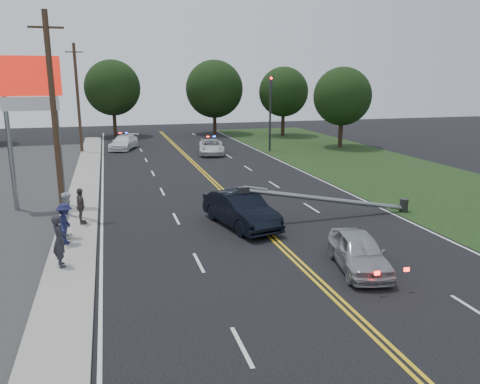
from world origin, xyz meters
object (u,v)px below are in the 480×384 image
object	(u,v)px
utility_pole_far	(78,98)
bystander_b	(68,215)
traffic_signal	(270,107)
waiting_sedan	(359,252)
pylon_sign	(29,96)
bystander_c	(65,224)
fallen_streetlight	(337,200)
emergency_a	(211,147)
bystander_a	(59,241)
bystander_d	(81,206)
utility_pole_mid	(54,116)
emergency_b	(124,142)
crashed_sedan	(241,209)

from	to	relation	value
utility_pole_far	bystander_b	size ratio (longest dim) A/B	5.00
traffic_signal	waiting_sedan	xyz separation A→B (m)	(-6.42, -28.20, -3.52)
pylon_sign	bystander_c	world-z (taller)	pylon_sign
bystander_b	fallen_streetlight	bearing A→B (deg)	-88.53
utility_pole_far	bystander_b	distance (m)	26.10
emergency_a	bystander_b	size ratio (longest dim) A/B	2.42
bystander_c	bystander_a	bearing A→B (deg)	-174.19
bystander_b	bystander_d	size ratio (longest dim) A/B	1.15
utility_pole_mid	emergency_b	xyz separation A→B (m)	(3.94, 22.96, -4.39)
fallen_streetlight	crashed_sedan	distance (m)	5.08
emergency_b	bystander_c	size ratio (longest dim) A/B	2.73
traffic_signal	bystander_b	distance (m)	27.77
bystander_d	emergency_b	bearing A→B (deg)	-13.17
waiting_sedan	bystander_b	distance (m)	12.32
emergency_a	bystander_b	distance (m)	24.20
emergency_a	traffic_signal	bearing A→B (deg)	12.92
emergency_a	bystander_a	size ratio (longest dim) A/B	2.46
pylon_sign	bystander_a	xyz separation A→B (m)	(1.80, -9.20, -4.89)
traffic_signal	utility_pole_mid	distance (m)	25.12
bystander_d	crashed_sedan	bearing A→B (deg)	-112.20
emergency_a	utility_pole_far	bearing A→B (deg)	169.86
emergency_a	fallen_streetlight	bearing A→B (deg)	-75.33
utility_pole_mid	bystander_d	size ratio (longest dim) A/B	5.75
traffic_signal	emergency_a	distance (m)	6.84
utility_pole_mid	bystander_b	xyz separation A→B (m)	(0.56, -3.80, -3.96)
waiting_sedan	traffic_signal	bearing A→B (deg)	89.51
bystander_d	utility_pole_far	bearing A→B (deg)	-4.05
utility_pole_mid	waiting_sedan	size ratio (longest dim) A/B	2.50
utility_pole_far	bystander_c	xyz separation A→B (m)	(0.51, -26.70, -4.09)
emergency_a	emergency_b	world-z (taller)	emergency_b
emergency_b	bystander_a	world-z (taller)	bystander_a
pylon_sign	fallen_streetlight	world-z (taller)	pylon_sign
traffic_signal	fallen_streetlight	bearing A→B (deg)	-100.59
traffic_signal	utility_pole_far	distance (m)	17.97
emergency_b	fallen_streetlight	bearing A→B (deg)	-50.17
traffic_signal	bystander_c	xyz separation A→B (m)	(-16.99, -22.69, -3.21)
waiting_sedan	bystander_d	world-z (taller)	bystander_d
utility_pole_mid	crashed_sedan	world-z (taller)	utility_pole_mid
utility_pole_far	bystander_c	distance (m)	27.02
utility_pole_far	crashed_sedan	xyz separation A→B (m)	(8.31, -26.02, -4.26)
utility_pole_mid	bystander_c	world-z (taller)	utility_pole_mid
traffic_signal	bystander_b	world-z (taller)	traffic_signal
traffic_signal	crashed_sedan	distance (m)	24.09
bystander_c	fallen_streetlight	bearing A→B (deg)	-80.76
pylon_sign	bystander_b	bearing A→B (deg)	-72.18
utility_pole_far	waiting_sedan	distance (m)	34.34
utility_pole_far	fallen_streetlight	bearing A→B (deg)	-62.76
bystander_d	emergency_a	bearing A→B (deg)	-34.88
utility_pole_mid	bystander_c	distance (m)	6.25
traffic_signal	utility_pole_far	bearing A→B (deg)	167.11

